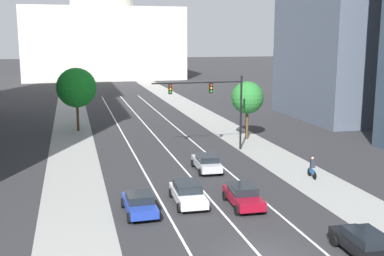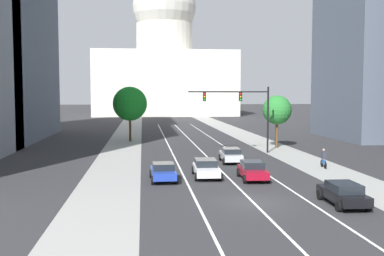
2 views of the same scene
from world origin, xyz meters
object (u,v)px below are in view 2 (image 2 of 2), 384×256
object	(u,v)px
street_tree_near_right	(277,110)
car_crimson	(253,170)
car_white	(206,168)
car_silver	(231,155)
traffic_signal_mast	(244,105)
capitol_building	(165,61)
car_black	(343,193)
car_blue	(163,171)
street_tree_near_left	(130,104)
cyclist	(324,158)

from	to	relation	value
street_tree_near_right	car_crimson	bearing A→B (deg)	-111.19
car_crimson	car_white	xyz separation A→B (m)	(-3.42, 1.42, 0.00)
car_silver	traffic_signal_mast	size ratio (longest dim) A/B	0.48
capitol_building	car_silver	xyz separation A→B (m)	(1.71, -96.06, -15.32)
car_black	street_tree_near_right	xyz separation A→B (m)	(4.37, 28.68, 3.85)
car_crimson	street_tree_near_right	size ratio (longest dim) A/B	0.67
traffic_signal_mast	street_tree_near_right	distance (m)	6.84
car_blue	street_tree_near_left	distance (m)	29.83
street_tree_near_left	cyclist	bearing A→B (deg)	-54.54
capitol_building	car_black	distance (m)	114.60
car_blue	traffic_signal_mast	xyz separation A→B (m)	(9.53, 15.31, 4.56)
capitol_building	car_white	bearing A→B (deg)	-90.95
car_crimson	cyclist	xyz separation A→B (m)	(7.58, 4.79, 0.11)
capitol_building	traffic_signal_mast	size ratio (longest dim) A/B	4.77
car_crimson	traffic_signal_mast	size ratio (longest dim) A/B	0.48
car_blue	car_silver	bearing A→B (deg)	-40.27
traffic_signal_mast	cyclist	xyz separation A→B (m)	(4.90, -10.80, -4.42)
car_silver	cyclist	world-z (taller)	cyclist
car_black	car_silver	xyz separation A→B (m)	(-3.42, 17.40, 0.02)
car_silver	street_tree_near_left	bearing A→B (deg)	28.10
car_white	street_tree_near_right	size ratio (longest dim) A/B	0.73
capitol_building	street_tree_near_right	world-z (taller)	capitol_building
car_crimson	cyclist	world-z (taller)	cyclist
capitol_building	car_blue	world-z (taller)	capitol_building
car_black	street_tree_near_left	distance (m)	40.74
capitol_building	car_blue	size ratio (longest dim) A/B	10.33
car_silver	car_crimson	bearing A→B (deg)	-177.75
capitol_building	car_black	xyz separation A→B (m)	(5.13, -113.45, -15.34)
car_black	street_tree_near_right	bearing A→B (deg)	-7.63
car_black	cyclist	xyz separation A→B (m)	(4.16, 13.38, 0.13)
car_crimson	street_tree_near_left	world-z (taller)	street_tree_near_left
car_crimson	cyclist	size ratio (longest dim) A/B	2.48
car_crimson	car_silver	bearing A→B (deg)	2.60
capitol_building	car_white	distance (m)	104.58
car_silver	car_crimson	distance (m)	8.80
cyclist	street_tree_near_right	world-z (taller)	street_tree_near_right
cyclist	car_white	bearing A→B (deg)	112.03
traffic_signal_mast	cyclist	distance (m)	12.65
car_white	street_tree_near_right	xyz separation A→B (m)	(11.21, 18.66, 3.83)
car_white	cyclist	distance (m)	11.51
cyclist	car_crimson	bearing A→B (deg)	127.32
car_white	capitol_building	bearing A→B (deg)	0.95
traffic_signal_mast	cyclist	world-z (taller)	traffic_signal_mast
car_black	car_blue	distance (m)	13.57
traffic_signal_mast	capitol_building	bearing A→B (deg)	92.82
car_black	car_white	world-z (taller)	car_white
car_silver	street_tree_near_left	xyz separation A→B (m)	(-10.08, 20.79, 4.41)
car_crimson	car_white	bearing A→B (deg)	69.98
cyclist	car_black	bearing A→B (deg)	167.76
car_crimson	street_tree_near_right	world-z (taller)	street_tree_near_right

